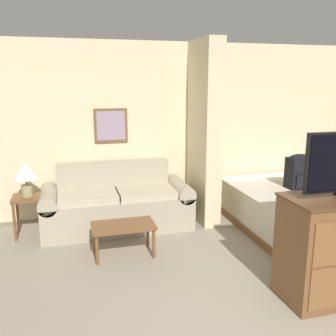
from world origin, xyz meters
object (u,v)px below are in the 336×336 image
object	(u,v)px
couch	(117,204)
table_lamp	(26,173)
bed	(293,210)
backpack	(299,171)
coffee_table	(123,228)

from	to	relation	value
couch	table_lamp	distance (m)	1.29
bed	backpack	size ratio (longest dim) A/B	4.48
table_lamp	backpack	distance (m)	3.74
bed	backpack	world-z (taller)	backpack
coffee_table	bed	bearing A→B (deg)	4.94
table_lamp	bed	xyz separation A→B (m)	(3.55, -0.72, -0.59)
table_lamp	bed	distance (m)	3.67
bed	backpack	distance (m)	0.56
coffee_table	table_lamp	bearing A→B (deg)	140.61
couch	bed	xyz separation A→B (m)	(2.37, -0.71, -0.06)
couch	table_lamp	world-z (taller)	table_lamp
couch	bed	distance (m)	2.48
couch	backpack	world-z (taller)	backpack
backpack	coffee_table	bearing A→B (deg)	-172.51
bed	couch	bearing A→B (deg)	163.31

